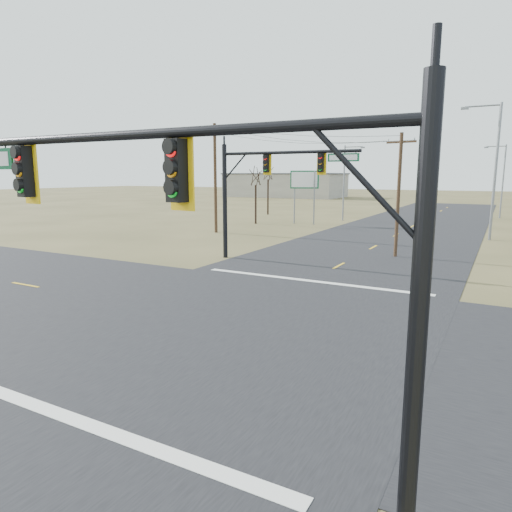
% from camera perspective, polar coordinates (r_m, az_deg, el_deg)
% --- Properties ---
extents(ground, '(320.00, 320.00, 0.00)m').
position_cam_1_polar(ground, '(16.95, -2.77, -8.31)').
color(ground, brown).
rests_on(ground, ground).
extents(road_ew, '(160.00, 14.00, 0.02)m').
position_cam_1_polar(road_ew, '(16.94, -2.77, -8.28)').
color(road_ew, black).
rests_on(road_ew, ground).
extents(road_ns, '(14.00, 160.00, 0.02)m').
position_cam_1_polar(road_ns, '(16.94, -2.77, -8.27)').
color(road_ns, black).
rests_on(road_ns, ground).
extents(stop_bar_near, '(12.00, 0.40, 0.01)m').
position_cam_1_polar(stop_bar_near, '(11.72, -23.20, -17.76)').
color(stop_bar_near, silver).
rests_on(stop_bar_near, road_ns).
extents(stop_bar_far, '(12.00, 0.40, 0.01)m').
position_cam_1_polar(stop_bar_far, '(23.43, 6.83, -3.10)').
color(stop_bar_far, silver).
rests_on(stop_bar_far, road_ns).
extents(mast_arm_near, '(10.33, 0.48, 6.64)m').
position_cam_1_polar(mast_arm_near, '(7.84, -8.87, 6.34)').
color(mast_arm_near, black).
rests_on(mast_arm_near, ground).
extents(mast_arm_far, '(8.95, 0.43, 7.25)m').
position_cam_1_polar(mast_arm_far, '(28.13, 1.16, 9.86)').
color(mast_arm_far, black).
rests_on(mast_arm_far, ground).
extents(utility_pole_near, '(1.94, 0.53, 8.01)m').
position_cam_1_polar(utility_pole_near, '(31.20, 17.39, 7.56)').
color(utility_pole_near, '#4A311F').
rests_on(utility_pole_near, ground).
extents(utility_pole_far, '(2.37, 0.82, 9.97)m').
position_cam_1_polar(utility_pole_far, '(42.94, -5.12, 9.81)').
color(utility_pole_far, '#4A311F').
rests_on(utility_pole_far, ground).
extents(highway_sign, '(2.91, 1.23, 5.82)m').
position_cam_1_polar(highway_sign, '(50.64, 6.07, 8.67)').
color(highway_sign, slate).
rests_on(highway_sign, ground).
extents(streetlight_a, '(3.08, 0.35, 11.04)m').
position_cam_1_polar(streetlight_a, '(42.40, 27.48, 10.13)').
color(streetlight_a, slate).
rests_on(streetlight_a, ground).
extents(streetlight_b, '(2.51, 0.26, 9.03)m').
position_cam_1_polar(streetlight_b, '(64.87, 28.34, 8.66)').
color(streetlight_b, slate).
rests_on(streetlight_b, ground).
extents(streetlight_c, '(2.44, 0.32, 8.73)m').
position_cam_1_polar(streetlight_c, '(55.16, 11.13, 9.44)').
color(streetlight_c, slate).
rests_on(streetlight_c, ground).
extents(bare_tree_a, '(3.37, 3.37, 6.70)m').
position_cam_1_polar(bare_tree_a, '(50.60, -0.04, 10.04)').
color(bare_tree_a, black).
rests_on(bare_tree_a, ground).
extents(bare_tree_b, '(2.91, 2.91, 7.28)m').
position_cam_1_polar(bare_tree_b, '(62.60, 1.52, 10.52)').
color(bare_tree_b, black).
rests_on(bare_tree_b, ground).
extents(warehouse_left, '(28.00, 14.00, 5.50)m').
position_cam_1_polar(warehouse_left, '(114.48, 3.62, 8.77)').
color(warehouse_left, '#ADA79A').
rests_on(warehouse_left, ground).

